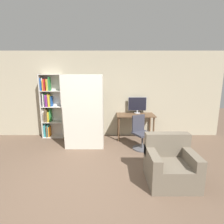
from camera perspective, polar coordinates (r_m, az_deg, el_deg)
The scene contains 8 objects.
ground_plane at distance 3.34m, azimuth -9.27°, elevation -23.69°, with size 16.00×16.00×0.00m, color brown.
wall_back at distance 5.66m, azimuth -4.93°, elevation 5.64°, with size 8.00×0.06×2.70m.
desk at distance 5.46m, azimuth 7.78°, elevation -1.97°, with size 1.16×0.62×0.77m.
monitor at distance 5.59m, azimuth 8.43°, elevation 2.44°, with size 0.58×0.19×0.52m.
office_chair at distance 4.82m, azimuth 9.69°, elevation -7.59°, with size 0.60×0.60×0.90m.
bookshelf at distance 5.85m, azimuth -19.40°, elevation 1.91°, with size 0.66×0.34×1.99m.
mattress_near at distance 4.63m, azimuth -9.05°, elevation -0.27°, with size 1.04×0.37×1.98m.
armchair at distance 3.54m, azimuth 18.54°, elevation -15.99°, with size 0.85×0.80×0.85m.
Camera 1 is at (0.50, -2.69, 1.91)m, focal length 28.00 mm.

